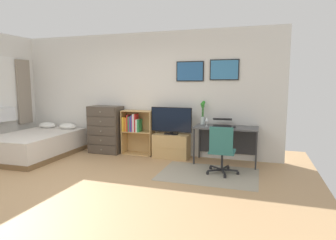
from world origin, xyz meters
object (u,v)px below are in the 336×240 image
(computer_mouse, at_px, (234,127))
(bamboo_vase, at_px, (203,112))
(dresser, at_px, (106,129))
(bookshelf, at_px, (135,129))
(desk, at_px, (226,133))
(office_chair, at_px, (222,149))
(bed, at_px, (37,144))
(tv_stand, at_px, (171,146))
(wine_glass, at_px, (207,120))
(television, at_px, (171,121))
(laptop, at_px, (222,123))

(computer_mouse, relative_size, bamboo_vase, 0.21)
(dresser, bearing_deg, bookshelf, 5.10)
(dresser, relative_size, desk, 0.87)
(office_chair, relative_size, bamboo_vase, 1.75)
(bed, relative_size, dresser, 1.87)
(tv_stand, distance_m, wine_glass, 1.00)
(desk, bearing_deg, bed, -169.11)
(dresser, bearing_deg, television, -0.27)
(laptop, xyz_separation_m, wine_glass, (-0.29, -0.11, 0.07))
(computer_mouse, bearing_deg, bamboo_vase, 157.89)
(office_chair, bearing_deg, bamboo_vase, 118.86)
(desk, height_order, wine_glass, wine_glass)
(computer_mouse, distance_m, bamboo_vase, 0.77)
(bed, distance_m, laptop, 4.03)
(tv_stand, distance_m, bamboo_vase, 0.99)
(television, distance_m, desk, 1.17)
(bed, bearing_deg, dresser, 29.68)
(bed, relative_size, television, 2.26)
(television, relative_size, laptop, 2.06)
(bed, bearing_deg, wine_glass, 8.50)
(television, height_order, computer_mouse, television)
(tv_stand, bearing_deg, desk, -0.83)
(tv_stand, xyz_separation_m, bamboo_vase, (0.65, 0.11, 0.74))
(computer_mouse, bearing_deg, television, 173.91)
(bookshelf, bearing_deg, bed, -157.18)
(bed, xyz_separation_m, laptop, (3.92, 0.75, 0.54))
(tv_stand, bearing_deg, television, -90.00)
(dresser, relative_size, tv_stand, 1.42)
(dresser, distance_m, television, 1.60)
(laptop, relative_size, computer_mouse, 4.16)
(bamboo_vase, bearing_deg, desk, -14.07)
(computer_mouse, height_order, wine_glass, wine_glass)
(bed, bearing_deg, tv_stand, 13.89)
(bed, height_order, laptop, laptop)
(television, relative_size, office_chair, 1.03)
(television, bearing_deg, tv_stand, 90.00)
(desk, relative_size, computer_mouse, 11.81)
(dresser, distance_m, bamboo_vase, 2.27)
(bookshelf, bearing_deg, laptop, -2.50)
(television, bearing_deg, dresser, 179.73)
(bed, relative_size, wine_glass, 11.17)
(bed, xyz_separation_m, computer_mouse, (4.17, 0.62, 0.49))
(television, height_order, laptop, television)
(tv_stand, height_order, office_chair, office_chair)
(tv_stand, xyz_separation_m, office_chair, (1.17, -0.84, 0.20))
(dresser, height_order, computer_mouse, dresser)
(dresser, xyz_separation_m, office_chair, (2.75, -0.82, -0.08))
(bed, distance_m, tv_stand, 2.96)
(tv_stand, bearing_deg, dresser, -179.46)
(bamboo_vase, xyz_separation_m, wine_glass, (0.13, -0.26, -0.12))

